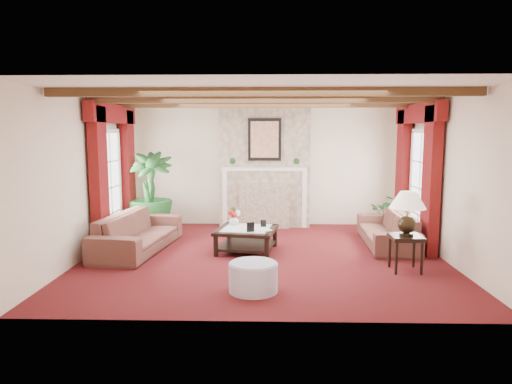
{
  "coord_description": "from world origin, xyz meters",
  "views": [
    {
      "loc": [
        0.07,
        -7.62,
        2.1
      ],
      "look_at": [
        -0.14,
        0.4,
        1.05
      ],
      "focal_mm": 32.0,
      "sensor_mm": 36.0,
      "label": 1
    }
  ],
  "objects_px": {
    "sofa_right": "(387,224)",
    "ottoman": "(253,277)",
    "sofa_left": "(138,226)",
    "coffee_table": "(247,240)",
    "potted_palm": "(150,210)",
    "side_table": "(405,253)"
  },
  "relations": [
    {
      "from": "sofa_left",
      "to": "side_table",
      "type": "bearing_deg",
      "value": -96.84
    },
    {
      "from": "sofa_right",
      "to": "sofa_left",
      "type": "bearing_deg",
      "value": -80.98
    },
    {
      "from": "side_table",
      "to": "ottoman",
      "type": "distance_m",
      "value": 2.49
    },
    {
      "from": "coffee_table",
      "to": "ottoman",
      "type": "distance_m",
      "value": 2.07
    },
    {
      "from": "potted_palm",
      "to": "ottoman",
      "type": "relative_size",
      "value": 2.74
    },
    {
      "from": "coffee_table",
      "to": "side_table",
      "type": "bearing_deg",
      "value": -14.03
    },
    {
      "from": "coffee_table",
      "to": "ottoman",
      "type": "bearing_deg",
      "value": -75.13
    },
    {
      "from": "sofa_left",
      "to": "side_table",
      "type": "relative_size",
      "value": 4.26
    },
    {
      "from": "sofa_left",
      "to": "potted_palm",
      "type": "height_order",
      "value": "potted_palm"
    },
    {
      "from": "side_table",
      "to": "ottoman",
      "type": "xyz_separation_m",
      "value": [
        -2.29,
        -0.97,
        -0.09
      ]
    },
    {
      "from": "sofa_left",
      "to": "potted_palm",
      "type": "bearing_deg",
      "value": 13.59
    },
    {
      "from": "potted_palm",
      "to": "side_table",
      "type": "distance_m",
      "value": 5.28
    },
    {
      "from": "sofa_right",
      "to": "ottoman",
      "type": "xyz_separation_m",
      "value": [
        -2.42,
        -2.58,
        -0.22
      ]
    },
    {
      "from": "coffee_table",
      "to": "side_table",
      "type": "relative_size",
      "value": 1.83
    },
    {
      "from": "potted_palm",
      "to": "side_table",
      "type": "bearing_deg",
      "value": -29.64
    },
    {
      "from": "coffee_table",
      "to": "side_table",
      "type": "xyz_separation_m",
      "value": [
        2.48,
        -1.09,
        0.07
      ]
    },
    {
      "from": "sofa_right",
      "to": "potted_palm",
      "type": "relative_size",
      "value": 1.18
    },
    {
      "from": "sofa_right",
      "to": "side_table",
      "type": "relative_size",
      "value": 3.81
    },
    {
      "from": "sofa_left",
      "to": "sofa_right",
      "type": "xyz_separation_m",
      "value": [
        4.55,
        0.5,
        -0.04
      ]
    },
    {
      "from": "potted_palm",
      "to": "coffee_table",
      "type": "bearing_deg",
      "value": -35.74
    },
    {
      "from": "sofa_left",
      "to": "coffee_table",
      "type": "xyz_separation_m",
      "value": [
        1.94,
        -0.01,
        -0.24
      ]
    },
    {
      "from": "sofa_right",
      "to": "side_table",
      "type": "bearing_deg",
      "value": -1.85
    }
  ]
}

